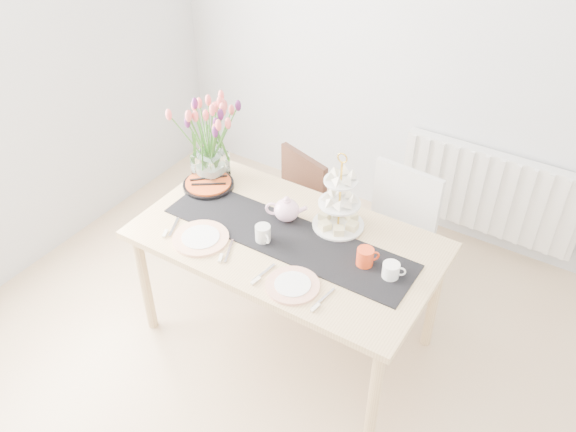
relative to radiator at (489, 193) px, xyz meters
The scene contains 15 objects.
room_shell 2.40m from the radiator, 102.86° to the right, with size 4.50×4.50×4.50m.
radiator is the anchor object (origin of this frame).
dining_table 1.60m from the radiator, 116.07° to the right, with size 1.60×0.90×0.75m.
chair_brown 1.33m from the radiator, 140.39° to the right, with size 0.50×0.50×0.81m.
chair_white 0.83m from the radiator, 114.98° to the right, with size 0.46×0.46×0.87m.
table_runner 1.61m from the radiator, 116.07° to the right, with size 1.40×0.35×0.01m, color black.
tulip_vase 1.93m from the radiator, 139.58° to the right, with size 0.61×0.61×0.52m.
cake_stand 1.36m from the radiator, 113.21° to the right, with size 0.28×0.28×0.41m.
teapot 1.55m from the radiator, 120.93° to the right, with size 0.22×0.18×0.15m, color white, non-canonical shape.
cream_jug 1.45m from the radiator, 94.37° to the right, with size 0.08×0.08×0.08m, color white.
tart_tin 1.87m from the radiator, 136.39° to the right, with size 0.30×0.30×0.04m.
mug_white 1.74m from the radiator, 117.53° to the right, with size 0.08×0.08×0.10m, color silver.
mug_orange 1.46m from the radiator, 100.29° to the right, with size 0.09×0.09×0.10m, color #EC431A.
plate_left 2.01m from the radiator, 122.62° to the right, with size 0.30×0.30×0.02m, color white.
plate_right 1.80m from the radiator, 105.53° to the right, with size 0.26×0.26×0.01m, color white.
Camera 1 is at (1.13, -1.32, 2.81)m, focal length 38.00 mm.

